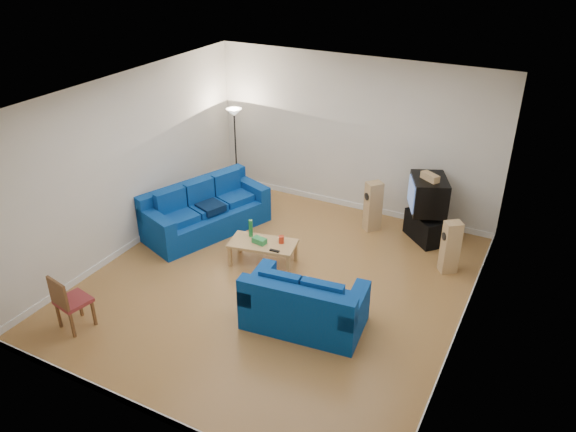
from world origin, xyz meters
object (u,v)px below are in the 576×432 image
at_px(coffee_table, 263,245).
at_px(television, 428,194).
at_px(sofa_loveseat, 303,308).
at_px(tv_stand, 426,227).
at_px(sofa_three_seat, 204,214).

bearing_deg(coffee_table, television, 44.09).
bearing_deg(sofa_loveseat, tv_stand, 68.73).
bearing_deg(sofa_loveseat, sofa_three_seat, 143.11).
xyz_separation_m(sofa_three_seat, television, (3.92, 1.66, 0.58)).
xyz_separation_m(sofa_loveseat, coffee_table, (-1.41, 1.25, 0.04)).
distance_m(sofa_three_seat, sofa_loveseat, 3.54).
xyz_separation_m(sofa_loveseat, television, (0.87, 3.46, 0.60)).
distance_m(sofa_loveseat, television, 3.62).
height_order(sofa_three_seat, tv_stand, sofa_three_seat).
relative_size(sofa_three_seat, television, 2.60).
bearing_deg(sofa_loveseat, television, 69.56).
relative_size(sofa_three_seat, coffee_table, 2.09).
bearing_deg(sofa_loveseat, coffee_table, 132.16).
xyz_separation_m(coffee_table, television, (2.28, 2.21, 0.56)).
bearing_deg(sofa_three_seat, sofa_loveseat, 79.71).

